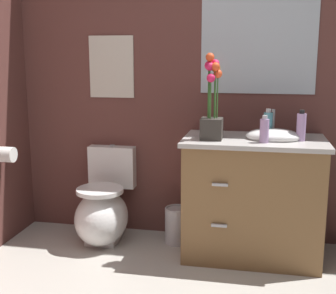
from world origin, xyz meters
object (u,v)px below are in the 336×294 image
object	(u,v)px
vanity_cabinet	(253,196)
wall_poster	(111,67)
toilet	(104,210)
soap_bottle	(264,130)
lotion_bottle	(301,127)
trash_bin	(177,225)
wall_mirror	(258,43)
toilet_paper_roll	(7,155)
hand_wash_bottle	(268,125)
flower_vase	(212,108)

from	to	relation	value
vanity_cabinet	wall_poster	world-z (taller)	wall_poster
toilet	soap_bottle	xyz separation A→B (m)	(1.14, -0.16, 0.66)
soap_bottle	wall_poster	bearing A→B (deg)	159.39
lotion_bottle	trash_bin	size ratio (longest dim) A/B	0.73
vanity_cabinet	trash_bin	size ratio (longest dim) A/B	3.70
soap_bottle	lotion_bottle	xyz separation A→B (m)	(0.23, 0.11, 0.01)
soap_bottle	wall_mirror	bearing A→B (deg)	97.94
vanity_cabinet	toilet_paper_roll	world-z (taller)	vanity_cabinet
toilet	lotion_bottle	distance (m)	1.53
soap_bottle	wall_mirror	xyz separation A→B (m)	(-0.06, 0.43, 0.55)
hand_wash_bottle	toilet_paper_roll	distance (m)	1.83
soap_bottle	vanity_cabinet	bearing A→B (deg)	112.99
toilet	soap_bottle	world-z (taller)	soap_bottle
wall_poster	lotion_bottle	bearing A→B (deg)	-13.00
soap_bottle	lotion_bottle	world-z (taller)	lotion_bottle
vanity_cabinet	toilet_paper_roll	xyz separation A→B (m)	(-1.72, -0.17, 0.25)
toilet	hand_wash_bottle	size ratio (longest dim) A/B	3.52
hand_wash_bottle	trash_bin	size ratio (longest dim) A/B	0.72
wall_poster	hand_wash_bottle	bearing A→B (deg)	-12.64
flower_vase	toilet_paper_roll	world-z (taller)	flower_vase
wall_mirror	toilet	bearing A→B (deg)	-166.06
hand_wash_bottle	toilet_paper_roll	bearing A→B (deg)	-173.56
flower_vase	toilet_paper_roll	distance (m)	1.49
wall_mirror	toilet_paper_roll	xyz separation A→B (m)	(-1.72, -0.46, -0.77)
flower_vase	wall_poster	bearing A→B (deg)	154.69
toilet	toilet_paper_roll	bearing A→B (deg)	-162.91
wall_poster	toilet_paper_roll	bearing A→B (deg)	-144.01
trash_bin	vanity_cabinet	bearing A→B (deg)	-11.30
flower_vase	lotion_bottle	bearing A→B (deg)	6.24
soap_bottle	toilet_paper_roll	distance (m)	1.79
flower_vase	toilet_paper_roll	bearing A→B (deg)	-176.61
vanity_cabinet	flower_vase	bearing A→B (deg)	-163.17
soap_bottle	hand_wash_bottle	size ratio (longest dim) A/B	0.88
toilet	trash_bin	world-z (taller)	toilet
flower_vase	trash_bin	bearing A→B (deg)	143.59
trash_bin	wall_mirror	xyz separation A→B (m)	(0.54, 0.19, 1.31)
lotion_bottle	trash_bin	xyz separation A→B (m)	(-0.83, 0.13, -0.78)
lotion_bottle	flower_vase	bearing A→B (deg)	-173.76
soap_bottle	hand_wash_bottle	distance (m)	0.17
soap_bottle	toilet_paper_roll	world-z (taller)	soap_bottle
hand_wash_bottle	wall_poster	size ratio (longest dim) A/B	0.43
toilet_paper_roll	toilet	bearing A→B (deg)	17.09
vanity_cabinet	toilet_paper_roll	size ratio (longest dim) A/B	9.15
lotion_bottle	wall_poster	bearing A→B (deg)	167.00
lotion_bottle	hand_wash_bottle	bearing A→B (deg)	165.00
toilet_paper_roll	flower_vase	bearing A→B (deg)	3.39
flower_vase	lotion_bottle	xyz separation A→B (m)	(0.57, 0.06, -0.12)
toilet_paper_roll	soap_bottle	bearing A→B (deg)	1.16
trash_bin	toilet_paper_roll	size ratio (longest dim) A/B	2.47
flower_vase	wall_mirror	size ratio (longest dim) A/B	0.70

